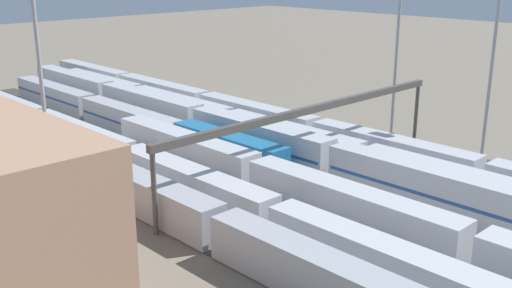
{
  "coord_description": "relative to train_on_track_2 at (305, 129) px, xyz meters",
  "views": [
    {
      "loc": [
        -49.61,
        51.3,
        24.59
      ],
      "look_at": [
        2.9,
        0.83,
        2.5
      ],
      "focal_mm": 42.49,
      "sensor_mm": 36.0,
      "label": 1
    }
  ],
  "objects": [
    {
      "name": "track_bed_1",
      "position": [
        -4.38,
        -5.0,
        -1.99
      ],
      "size": [
        140.0,
        2.8,
        0.12
      ],
      "primitive_type": "cube",
      "color": "#4C443D",
      "rests_on": "ground_plane"
    },
    {
      "name": "ground_plane",
      "position": [
        -4.38,
        10.0,
        -2.05
      ],
      "size": [
        400.0,
        400.0,
        0.0
      ],
      "primitive_type": "plane",
      "color": "#756B5B"
    },
    {
      "name": "train_on_track_5",
      "position": [
        22.97,
        15.0,
        0.06
      ],
      "size": [
        66.4,
        3.06,
        4.4
      ],
      "color": "#1E6B9E",
      "rests_on": "ground_plane"
    },
    {
      "name": "light_mast_1",
      "position": [
        8.95,
        33.19,
        13.99
      ],
      "size": [
        2.8,
        0.7,
        24.84
      ],
      "color": "#9EA0A5",
      "rests_on": "ground_plane"
    },
    {
      "name": "track_bed_8",
      "position": [
        -4.38,
        30.0,
        -1.99
      ],
      "size": [
        140.0,
        2.8,
        0.12
      ],
      "primitive_type": "cube",
      "color": "#3D3833",
      "rests_on": "ground_plane"
    },
    {
      "name": "light_mast_2",
      "position": [
        -5.67,
        -12.98,
        14.53
      ],
      "size": [
        2.8,
        0.7,
        25.83
      ],
      "color": "#9EA0A5",
      "rests_on": "ground_plane"
    },
    {
      "name": "track_bed_0",
      "position": [
        -4.38,
        -10.0,
        -1.99
      ],
      "size": [
        140.0,
        2.8,
        0.12
      ],
      "primitive_type": "cube",
      "color": "#3D3833",
      "rests_on": "ground_plane"
    },
    {
      "name": "light_mast_0",
      "position": [
        -19.66,
        -13.34,
        13.1
      ],
      "size": [
        2.8,
        0.7,
        23.23
      ],
      "color": "#9EA0A5",
      "rests_on": "ground_plane"
    },
    {
      "name": "train_on_track_6",
      "position": [
        -23.08,
        20.0,
        0.57
      ],
      "size": [
        71.4,
        3.0,
        5.0
      ],
      "color": "silver",
      "rests_on": "ground_plane"
    },
    {
      "name": "train_on_track_7",
      "position": [
        -6.65,
        25.0,
        -0.03
      ],
      "size": [
        119.8,
        3.0,
        3.8
      ],
      "color": "silver",
      "rests_on": "ground_plane"
    },
    {
      "name": "signal_gantry",
      "position": [
        -10.1,
        10.0,
        5.75
      ],
      "size": [
        0.7,
        45.0,
        8.8
      ],
      "color": "#4C4742",
      "rests_on": "ground_plane"
    },
    {
      "name": "train_on_track_8",
      "position": [
        -16.84,
        30.0,
        -0.03
      ],
      "size": [
        47.2,
        3.0,
        3.8
      ],
      "color": "#A8AAB2",
      "rests_on": "ground_plane"
    },
    {
      "name": "track_bed_2",
      "position": [
        -4.38,
        -0.0,
        -1.99
      ],
      "size": [
        140.0,
        2.8,
        0.12
      ],
      "primitive_type": "cube",
      "color": "#3D3833",
      "rests_on": "ground_plane"
    },
    {
      "name": "track_bed_3",
      "position": [
        -4.38,
        5.0,
        -1.99
      ],
      "size": [
        140.0,
        2.8,
        0.12
      ],
      "primitive_type": "cube",
      "color": "#3D3833",
      "rests_on": "ground_plane"
    },
    {
      "name": "track_bed_5",
      "position": [
        -4.38,
        15.0,
        -1.99
      ],
      "size": [
        140.0,
        2.8,
        0.12
      ],
      "primitive_type": "cube",
      "color": "#3D3833",
      "rests_on": "ground_plane"
    },
    {
      "name": "track_bed_6",
      "position": [
        -4.38,
        20.0,
        -1.99
      ],
      "size": [
        140.0,
        2.8,
        0.12
      ],
      "primitive_type": "cube",
      "color": "#3D3833",
      "rests_on": "ground_plane"
    },
    {
      "name": "train_on_track_3",
      "position": [
        -1.73,
        5.0,
        -0.04
      ],
      "size": [
        119.8,
        3.06,
        3.8
      ],
      "color": "silver",
      "rests_on": "ground_plane"
    },
    {
      "name": "track_bed_7",
      "position": [
        -4.38,
        25.0,
        -1.99
      ],
      "size": [
        140.0,
        2.8,
        0.12
      ],
      "primitive_type": "cube",
      "color": "#4C443D",
      "rests_on": "ground_plane"
    },
    {
      "name": "train_on_track_4",
      "position": [
        11.0,
        10.0,
        0.57
      ],
      "size": [
        95.6,
        3.06,
        5.0
      ],
      "color": "silver",
      "rests_on": "ground_plane"
    },
    {
      "name": "train_on_track_2",
      "position": [
        0.0,
        0.0,
        0.0
      ],
      "size": [
        139.0,
        3.06,
        4.4
      ],
      "color": "maroon",
      "rests_on": "ground_plane"
    },
    {
      "name": "track_bed_4",
      "position": [
        -4.38,
        10.0,
        -1.99
      ],
      "size": [
        140.0,
        2.8,
        0.12
      ],
      "primitive_type": "cube",
      "color": "#4C443D",
      "rests_on": "ground_plane"
    }
  ]
}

